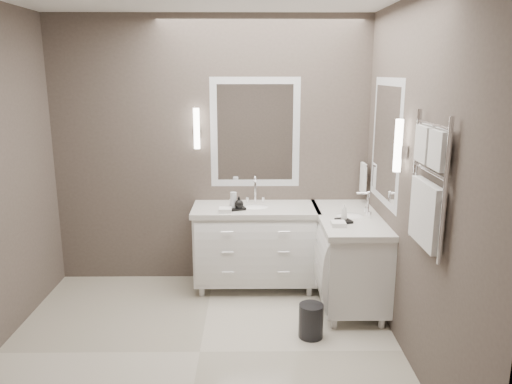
{
  "coord_description": "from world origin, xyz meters",
  "views": [
    {
      "loc": [
        0.4,
        -3.53,
        2.14
      ],
      "look_at": [
        0.45,
        0.7,
        1.13
      ],
      "focal_mm": 35.0,
      "sensor_mm": 36.0,
      "label": 1
    }
  ],
  "objects_px": {
    "vanity_right": "(348,253)",
    "waste_bin": "(311,321)",
    "vanity_back": "(255,242)",
    "towel_ladder": "(428,191)"
  },
  "relations": [
    {
      "from": "waste_bin",
      "to": "towel_ladder",
      "type": "bearing_deg",
      "value": -43.85
    },
    {
      "from": "vanity_right",
      "to": "towel_ladder",
      "type": "xyz_separation_m",
      "value": [
        0.23,
        -1.3,
        0.91
      ]
    },
    {
      "from": "vanity_back",
      "to": "towel_ladder",
      "type": "distance_m",
      "value": 2.16
    },
    {
      "from": "vanity_back",
      "to": "waste_bin",
      "type": "bearing_deg",
      "value": -65.78
    },
    {
      "from": "vanity_back",
      "to": "waste_bin",
      "type": "relative_size",
      "value": 4.34
    },
    {
      "from": "vanity_right",
      "to": "vanity_back",
      "type": "bearing_deg",
      "value": 159.62
    },
    {
      "from": "waste_bin",
      "to": "vanity_right",
      "type": "bearing_deg",
      "value": 57.81
    },
    {
      "from": "vanity_right",
      "to": "waste_bin",
      "type": "relative_size",
      "value": 4.34
    },
    {
      "from": "vanity_right",
      "to": "waste_bin",
      "type": "bearing_deg",
      "value": -122.19
    },
    {
      "from": "vanity_right",
      "to": "waste_bin",
      "type": "height_order",
      "value": "vanity_right"
    }
  ]
}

